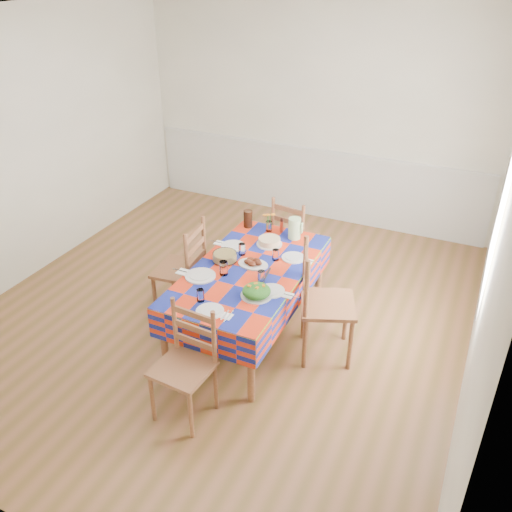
{
  "coord_description": "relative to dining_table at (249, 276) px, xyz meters",
  "views": [
    {
      "loc": [
        2.11,
        -3.81,
        3.14
      ],
      "look_at": [
        0.39,
        -0.09,
        0.79
      ],
      "focal_mm": 38.0,
      "sensor_mm": 36.0,
      "label": 1
    }
  ],
  "objects": [
    {
      "name": "tea_pitcher",
      "position": [
        -0.36,
        0.73,
        0.16
      ],
      "size": [
        0.09,
        0.09,
        0.17
      ],
      "primitive_type": "cylinder",
      "color": "black",
      "rests_on": "dining_table"
    },
    {
      "name": "setting_left_near",
      "position": [
        -0.27,
        -0.25,
        0.1
      ],
      "size": [
        0.48,
        0.29,
        0.13
      ],
      "rotation": [
        0.0,
        0.0,
        1.57
      ],
      "color": "silver",
      "rests_on": "dining_table"
    },
    {
      "name": "window_right",
      "position": [
        1.88,
        0.45,
        0.89
      ],
      "size": [
        0.0,
        1.4,
        1.4
      ],
      "primitive_type": "plane",
      "rotation": [
        0.0,
        -1.57,
        0.0
      ],
      "color": "white",
      "rests_on": "room"
    },
    {
      "name": "setting_right_far",
      "position": [
        0.24,
        0.3,
        0.1
      ],
      "size": [
        0.41,
        0.23,
        0.1
      ],
      "rotation": [
        0.0,
        0.0,
        -1.57
      ],
      "color": "silver",
      "rests_on": "dining_table"
    },
    {
      "name": "chair_far",
      "position": [
        -0.01,
        1.1,
        -0.15
      ],
      "size": [
        0.46,
        0.45,
        0.93
      ],
      "rotation": [
        0.0,
        0.0,
        2.99
      ],
      "color": "brown",
      "rests_on": "room"
    },
    {
      "name": "name_card",
      "position": [
        -0.01,
        -0.81,
        0.08
      ],
      "size": [
        0.06,
        0.02,
        0.01
      ],
      "primitive_type": "cube",
      "color": "silver",
      "rests_on": "dining_table"
    },
    {
      "name": "room",
      "position": [
        -0.35,
        0.15,
        0.74
      ],
      "size": [
        4.58,
        5.08,
        2.78
      ],
      "color": "brown",
      "rests_on": "ground"
    },
    {
      "name": "salad_platter",
      "position": [
        0.24,
        -0.36,
        0.12
      ],
      "size": [
        0.26,
        0.26,
        0.11
      ],
      "color": "silver",
      "rests_on": "dining_table"
    },
    {
      "name": "green_pitcher",
      "position": [
        0.15,
        0.7,
        0.18
      ],
      "size": [
        0.12,
        0.12,
        0.21
      ],
      "primitive_type": "cylinder",
      "color": "#BDEDA7",
      "rests_on": "dining_table"
    },
    {
      "name": "chair_right",
      "position": [
        0.69,
        -0.02,
        -0.09
      ],
      "size": [
        0.59,
        0.6,
        1.06
      ],
      "rotation": [
        0.0,
        0.0,
        1.95
      ],
      "color": "brown",
      "rests_on": "room"
    },
    {
      "name": "chair_left",
      "position": [
        -0.69,
        0.0,
        -0.12
      ],
      "size": [
        0.46,
        0.48,
        0.99
      ],
      "rotation": [
        0.0,
        0.0,
        -1.47
      ],
      "color": "brown",
      "rests_on": "room"
    },
    {
      "name": "dining_table",
      "position": [
        0.0,
        0.0,
        0.0
      ],
      "size": [
        0.94,
        1.75,
        0.68
      ],
      "color": "brown",
      "rests_on": "room"
    },
    {
      "name": "setting_right_near",
      "position": [
        0.28,
        -0.21,
        0.1
      ],
      "size": [
        0.41,
        0.24,
        0.11
      ],
      "rotation": [
        0.0,
        0.0,
        -1.57
      ],
      "color": "silver",
      "rests_on": "dining_table"
    },
    {
      "name": "chair_near",
      "position": [
        0.0,
        -1.1,
        -0.16
      ],
      "size": [
        0.43,
        0.41,
        0.92
      ],
      "rotation": [
        0.0,
        0.0,
        -0.07
      ],
      "color": "brown",
      "rests_on": "room"
    },
    {
      "name": "wainscot",
      "position": [
        -0.35,
        2.63,
        -0.12
      ],
      "size": [
        4.41,
        0.06,
        0.92
      ],
      "color": "silver",
      "rests_on": "room"
    },
    {
      "name": "hot_sauce",
      "position": [
        -0.01,
        0.77,
        0.15
      ],
      "size": [
        0.03,
        0.03,
        0.14
      ],
      "primitive_type": "cylinder",
      "color": "#AF260E",
      "rests_on": "dining_table"
    },
    {
      "name": "meat_platter",
      "position": [
        0.0,
        0.07,
        0.1
      ],
      "size": [
        0.28,
        0.2,
        0.05
      ],
      "color": "silver",
      "rests_on": "dining_table"
    },
    {
      "name": "setting_left_far",
      "position": [
        -0.26,
        0.27,
        0.1
      ],
      "size": [
        0.42,
        0.25,
        0.11
      ],
      "rotation": [
        0.0,
        0.0,
        1.57
      ],
      "color": "silver",
      "rests_on": "dining_table"
    },
    {
      "name": "cake",
      "position": [
        -0.02,
        0.48,
        0.11
      ],
      "size": [
        0.24,
        0.24,
        0.07
      ],
      "color": "silver",
      "rests_on": "dining_table"
    },
    {
      "name": "pasta_bowl",
      "position": [
        -0.26,
        0.04,
        0.11
      ],
      "size": [
        0.22,
        0.22,
        0.08
      ],
      "color": "white",
      "rests_on": "dining_table"
    },
    {
      "name": "flower_vase",
      "position": [
        -0.13,
        0.74,
        0.16
      ],
      "size": [
        0.12,
        0.1,
        0.2
      ],
      "color": "white",
      "rests_on": "dining_table"
    },
    {
      "name": "setting_near_head",
      "position": [
        -0.04,
        -0.67,
        0.1
      ],
      "size": [
        0.36,
        0.24,
        0.11
      ],
      "color": "silver",
      "rests_on": "dining_table"
    },
    {
      "name": "serving_utensils",
      "position": [
        0.16,
        -0.08,
        0.08
      ],
      "size": [
        0.14,
        0.3,
        0.01
      ],
      "color": "black",
      "rests_on": "dining_table"
    }
  ]
}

